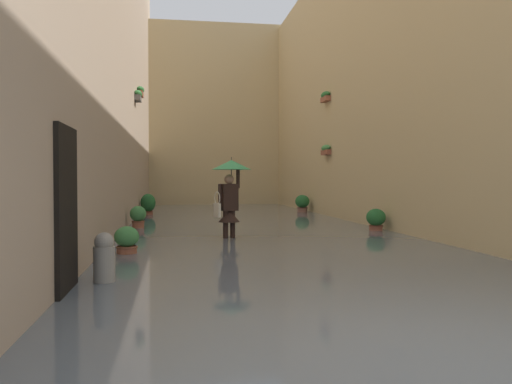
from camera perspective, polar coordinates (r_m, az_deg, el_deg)
The scene contains 11 objects.
ground_plane at distance 16.09m, azimuth -1.19°, elevation -4.12°, with size 60.22×60.22×0.00m, color gray.
flood_water at distance 16.08m, azimuth -1.19°, elevation -3.78°, with size 7.72×30.09×0.19m, color slate.
building_facade_left at distance 17.46m, azimuth 13.47°, elevation 12.28°, with size 2.04×28.09×9.71m.
building_facade_far at distance 29.09m, azimuth -4.64°, elevation 8.12°, with size 10.52×1.80×9.89m, color tan.
person_wading at distance 12.08m, azimuth -2.84°, elevation 0.67°, with size 0.92×0.92×2.06m.
potted_plant_far_right at distance 14.92m, azimuth -12.72°, elevation -2.82°, with size 0.45×0.45×0.81m.
potted_plant_mid_right at distance 9.94m, azimuth -13.90°, elevation -5.45°, with size 0.45×0.45×0.69m.
potted_plant_mid_left at distance 21.61m, azimuth 5.07°, elevation -1.34°, with size 0.58×0.58×0.90m.
potted_plant_far_left at distance 14.20m, azimuth 12.93°, elevation -3.10°, with size 0.51×0.51×0.77m.
potted_plant_near_right at distance 20.38m, azimuth -11.68°, elevation -1.39°, with size 0.57×0.57×0.99m.
mooring_bollard at distance 7.28m, azimuth -16.20°, elevation -7.59°, with size 0.28×0.28×0.85m.
Camera 1 is at (2.14, 3.82, 1.56)m, focal length 36.73 mm.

